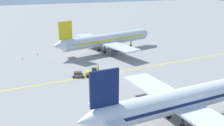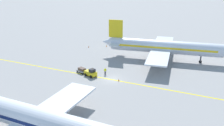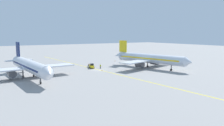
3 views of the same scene
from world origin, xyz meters
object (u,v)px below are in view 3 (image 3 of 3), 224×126
at_px(airplane_at_gate, 149,59).
at_px(traffic_cone_mid_apron, 126,61).
at_px(traffic_cone_near_nose, 102,70).
at_px(airplane_adjacent_stand, 29,66).
at_px(ground_crew_worker, 100,66).
at_px(traffic_cone_by_wingtip, 115,61).
at_px(baggage_tug_white, 92,66).
at_px(baggage_cart_trailing, 90,65).

distance_m(airplane_at_gate, traffic_cone_mid_apron, 21.09).
bearing_deg(traffic_cone_near_nose, airplane_adjacent_stand, 0.15).
distance_m(ground_crew_worker, traffic_cone_by_wingtip, 23.94).
relative_size(baggage_tug_white, traffic_cone_mid_apron, 5.97).
distance_m(baggage_tug_white, traffic_cone_by_wingtip, 24.53).
bearing_deg(traffic_cone_by_wingtip, airplane_adjacent_stand, 25.39).
bearing_deg(baggage_cart_trailing, traffic_cone_by_wingtip, -150.36).
relative_size(baggage_cart_trailing, traffic_cone_near_nose, 5.22).
bearing_deg(traffic_cone_mid_apron, traffic_cone_near_nose, 35.81).
height_order(baggage_tug_white, traffic_cone_near_nose, baggage_tug_white).
height_order(airplane_adjacent_stand, traffic_cone_mid_apron, airplane_adjacent_stand).
bearing_deg(baggage_cart_trailing, airplane_adjacent_stand, 21.96).
bearing_deg(traffic_cone_near_nose, ground_crew_worker, -112.58).
relative_size(baggage_cart_trailing, ground_crew_worker, 1.71).
xyz_separation_m(airplane_at_gate, traffic_cone_by_wingtip, (-0.29, -25.00, -3.43)).
bearing_deg(traffic_cone_mid_apron, baggage_tug_white, 21.96).
bearing_deg(airplane_adjacent_stand, traffic_cone_by_wingtip, -154.61).
relative_size(ground_crew_worker, traffic_cone_by_wingtip, 3.05).
bearing_deg(traffic_cone_near_nose, baggage_cart_trailing, -90.68).
bearing_deg(ground_crew_worker, baggage_cart_trailing, -71.68).
height_order(baggage_cart_trailing, ground_crew_worker, ground_crew_worker).
bearing_deg(baggage_tug_white, traffic_cone_mid_apron, -158.04).
bearing_deg(airplane_adjacent_stand, traffic_cone_mid_apron, -161.00).
bearing_deg(baggage_tug_white, traffic_cone_near_nose, 95.92).
relative_size(airplane_adjacent_stand, traffic_cone_mid_apron, 64.62).
bearing_deg(traffic_cone_mid_apron, airplane_at_gate, 79.10).
bearing_deg(traffic_cone_by_wingtip, traffic_cone_mid_apron, 128.67).
bearing_deg(airplane_at_gate, traffic_cone_mid_apron, -100.90).
height_order(airplane_adjacent_stand, baggage_tug_white, airplane_adjacent_stand).
distance_m(baggage_tug_white, traffic_cone_mid_apron, 25.56).
bearing_deg(baggage_tug_white, ground_crew_worker, 138.92).
relative_size(airplane_at_gate, traffic_cone_mid_apron, 63.92).
xyz_separation_m(airplane_adjacent_stand, ground_crew_worker, (-27.29, -4.75, -2.80)).
height_order(traffic_cone_near_nose, traffic_cone_mid_apron, same).
height_order(baggage_cart_trailing, traffic_cone_near_nose, baggage_cart_trailing).
bearing_deg(baggage_cart_trailing, traffic_cone_mid_apron, -164.42).
distance_m(traffic_cone_mid_apron, traffic_cone_by_wingtip, 5.84).
xyz_separation_m(ground_crew_worker, traffic_cone_mid_apron, (-21.02, -11.89, -0.63)).
distance_m(traffic_cone_near_nose, traffic_cone_by_wingtip, 28.64).
bearing_deg(airplane_at_gate, traffic_cone_by_wingtip, -90.66).
relative_size(traffic_cone_near_nose, traffic_cone_mid_apron, 1.00).
height_order(airplane_adjacent_stand, traffic_cone_near_nose, airplane_adjacent_stand).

